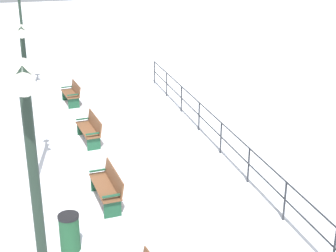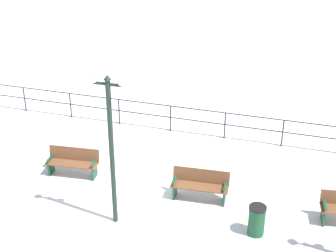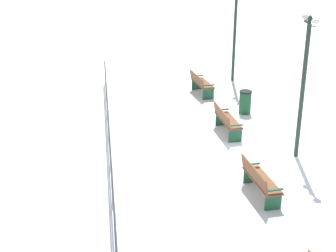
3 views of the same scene
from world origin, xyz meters
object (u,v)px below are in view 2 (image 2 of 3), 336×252
at_px(bench_third, 200,184).
at_px(trash_bin, 257,220).
at_px(bench_second, 73,162).
at_px(lamppost_middle, 111,134).

relative_size(bench_third, trash_bin, 1.97).
height_order(bench_second, bench_third, bench_third).
xyz_separation_m(bench_second, bench_third, (0.13, 4.17, 0.02)).
xyz_separation_m(bench_third, trash_bin, (1.15, 1.81, -0.04)).
bearing_deg(lamppost_middle, trash_bin, 98.61).
bearing_deg(trash_bin, lamppost_middle, -81.39).
distance_m(bench_third, trash_bin, 2.14).
height_order(bench_second, lamppost_middle, lamppost_middle).
xyz_separation_m(bench_third, lamppost_middle, (1.72, -1.97, 2.23)).
bearing_deg(bench_third, bench_second, -95.89).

